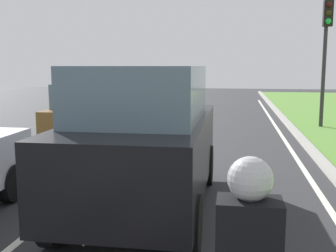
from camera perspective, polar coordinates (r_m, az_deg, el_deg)
ground_plane at (r=12.26m, az=-0.45°, el=-2.32°), size 60.00×60.00×0.00m
lane_line_center at (r=12.39m, az=-3.64°, el=-2.21°), size 0.12×32.00×0.01m
lane_line_right_edge at (r=12.18m, az=16.50°, el=-2.73°), size 0.12×32.00×0.01m
curb_right at (r=12.24m, az=18.84°, el=-2.51°), size 0.24×48.00×0.12m
car_suv_ahead at (r=6.40m, az=-3.16°, el=-1.66°), size 2.00×4.52×2.28m
car_hatchback_far at (r=12.37m, az=-10.92°, el=1.76°), size 1.79×3.73×1.78m
rider_person at (r=2.69m, az=11.14°, el=-15.71°), size 0.50×0.40×1.16m
traffic_light_near_right at (r=15.89m, az=21.22°, el=11.39°), size 0.32×0.50×4.88m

